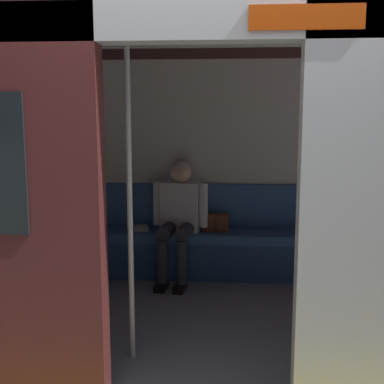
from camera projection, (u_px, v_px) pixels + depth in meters
train_car at (197, 128)px, 3.70m from camera, size 6.40×2.65×2.30m
bench_seat at (210, 243)px, 4.83m from camera, size 3.35×0.44×0.47m
person_seated at (179, 211)px, 4.75m from camera, size 0.55×0.71×1.20m
handbag at (216, 223)px, 4.86m from camera, size 0.26×0.15×0.17m
book at (141, 228)px, 4.93m from camera, size 0.21×0.25×0.03m
grab_pole_door at (130, 200)px, 3.08m from camera, size 0.04×0.04×2.16m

